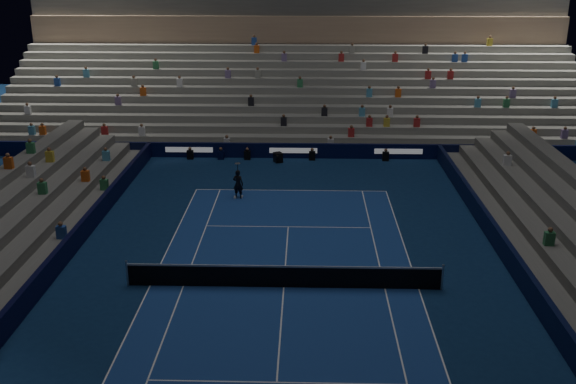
# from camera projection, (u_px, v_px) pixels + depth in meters

# --- Properties ---
(ground) EXTENTS (90.00, 90.00, 0.00)m
(ground) POSITION_uv_depth(u_px,v_px,m) (284.00, 287.00, 26.85)
(ground) COLOR #0B2247
(ground) RESTS_ON ground
(court_surface) EXTENTS (10.97, 23.77, 0.01)m
(court_surface) POSITION_uv_depth(u_px,v_px,m) (284.00, 287.00, 26.85)
(court_surface) COLOR navy
(court_surface) RESTS_ON ground
(sponsor_barrier_far) EXTENTS (44.00, 0.25, 1.00)m
(sponsor_barrier_far) POSITION_uv_depth(u_px,v_px,m) (293.00, 151.00, 44.10)
(sponsor_barrier_far) COLOR black
(sponsor_barrier_far) RESTS_ON ground
(sponsor_barrier_east) EXTENTS (0.25, 37.00, 1.00)m
(sponsor_barrier_east) POSITION_uv_depth(u_px,v_px,m) (525.00, 280.00, 26.42)
(sponsor_barrier_east) COLOR black
(sponsor_barrier_east) RESTS_ON ground
(sponsor_barrier_west) EXTENTS (0.25, 37.00, 1.00)m
(sponsor_barrier_west) POSITION_uv_depth(u_px,v_px,m) (47.00, 273.00, 26.94)
(sponsor_barrier_west) COLOR black
(sponsor_barrier_west) RESTS_ON ground
(grandstand_main) EXTENTS (44.00, 15.20, 11.20)m
(grandstand_main) POSITION_uv_depth(u_px,v_px,m) (296.00, 83.00, 51.99)
(grandstand_main) COLOR slate
(grandstand_main) RESTS_ON ground
(tennis_net) EXTENTS (12.90, 0.10, 1.10)m
(tennis_net) POSITION_uv_depth(u_px,v_px,m) (284.00, 276.00, 26.68)
(tennis_net) COLOR #B2B2B7
(tennis_net) RESTS_ON ground
(tennis_player) EXTENTS (0.68, 0.54, 1.64)m
(tennis_player) POSITION_uv_depth(u_px,v_px,m) (238.00, 184.00, 36.59)
(tennis_player) COLOR black
(tennis_player) RESTS_ON ground
(broadcast_camera) EXTENTS (0.67, 1.02, 0.64)m
(broadcast_camera) POSITION_uv_depth(u_px,v_px,m) (278.00, 157.00, 43.22)
(broadcast_camera) COLOR black
(broadcast_camera) RESTS_ON ground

